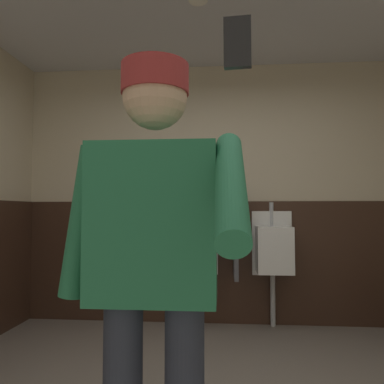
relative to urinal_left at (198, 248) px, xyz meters
The scene contains 8 objects.
wall_back 0.64m from the urinal_left, 51.75° to the left, with size 4.63×0.12×2.70m, color beige.
wainscot_band_back 0.27m from the urinal_left, 39.86° to the left, with size 4.03×0.03×1.25m, color #382319.
urinal_left is the anchor object (origin of this frame).
urinal_middle 0.75m from the urinal_left, ahead, with size 0.40×0.34×1.24m.
privacy_divider_panel 0.42m from the urinal_left, 10.65° to the right, with size 0.04×0.40×0.90m, color #4C4C51.
person 2.38m from the urinal_left, 90.05° to the right, with size 0.66×0.60×1.68m.
cell_phone 2.98m from the urinal_left, 84.51° to the right, with size 0.06×0.02×0.11m, color black.
soap_dispenser 0.71m from the urinal_left, 153.86° to the left, with size 0.10×0.07×0.18m, color silver.
Camera 1 is at (0.07, -1.86, 1.15)m, focal length 33.95 mm.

